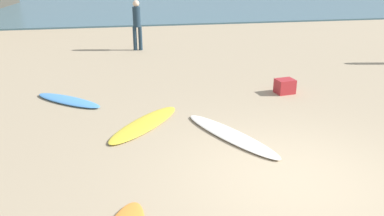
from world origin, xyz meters
TOP-DOWN VIEW (x-y plane):
  - ground_plane at (0.00, 0.00)m, footprint 120.00×120.00m
  - surfboard_1 at (-2.22, 2.59)m, footprint 1.89×2.15m
  - surfboard_2 at (-0.57, 1.73)m, footprint 1.63×2.54m
  - surfboard_4 at (-3.98, 4.36)m, footprint 1.85×1.64m
  - beachgoer_near at (-2.01, 9.77)m, footprint 0.34×0.30m
  - beach_cooler at (1.51, 4.09)m, footprint 0.52×0.44m

SIDE VIEW (x-z plane):
  - ground_plane at x=0.00m, z-range 0.00..0.00m
  - surfboard_1 at x=-2.22m, z-range 0.00..0.07m
  - surfboard_2 at x=-0.57m, z-range 0.00..0.07m
  - surfboard_4 at x=-3.98m, z-range 0.00..0.08m
  - beach_cooler at x=1.51m, z-range 0.00..0.37m
  - beachgoer_near at x=-2.01m, z-range 0.12..1.94m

